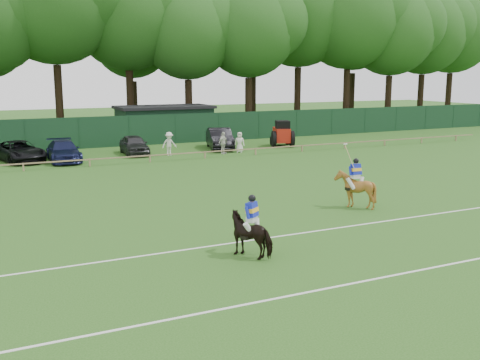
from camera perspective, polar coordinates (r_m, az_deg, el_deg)
ground at (r=21.52m, az=2.28°, el=-5.13°), size 160.00×160.00×0.00m
horse_dark at (r=18.46m, az=1.21°, el=-5.51°), size 1.60×1.84×1.44m
horse_chestnut at (r=25.43m, az=11.60°, el=-0.92°), size 1.47×1.62×1.67m
suv_black at (r=40.79m, az=-21.51°, el=2.73°), size 3.52×5.46×1.40m
sedan_navy at (r=39.88m, az=-17.49°, el=2.82°), size 2.08×4.88×1.40m
hatch_grey at (r=42.05m, az=-10.70°, el=3.54°), size 1.96×4.30×1.43m
estate_black at (r=44.51m, az=-2.07°, el=4.24°), size 2.99×5.20×1.62m
spectator_left at (r=41.11m, az=-7.21°, el=3.67°), size 1.14×0.71×1.70m
spectator_mid at (r=41.60m, az=-1.73°, el=3.79°), size 1.04×0.81×1.64m
spectator_right at (r=42.36m, az=-0.05°, el=3.86°), size 0.90×0.81×1.55m
rider_dark at (r=18.28m, az=1.26°, el=-3.48°), size 0.85×0.65×1.41m
rider_chestnut at (r=25.28m, az=11.67°, el=0.75°), size 0.94×0.61×2.05m
polo_ball at (r=22.21m, az=1.64°, el=-4.50°), size 0.09×0.09×0.09m
pitch_lines at (r=18.64m, az=7.38°, el=-7.74°), size 60.00×5.10×0.01m
pitch_rail at (r=37.93m, az=-10.59°, el=2.35°), size 62.10×0.10×0.50m
perimeter_fence at (r=46.52m, az=-13.57°, el=4.77°), size 92.08×0.08×2.50m
utility_shed at (r=50.94m, az=-7.68°, el=5.80°), size 8.40×4.40×3.04m
tree_row at (r=54.85m, az=-13.27°, el=4.35°), size 96.00×12.00×21.00m
tractor at (r=46.03m, az=4.28°, el=4.67°), size 2.43×2.93×2.11m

